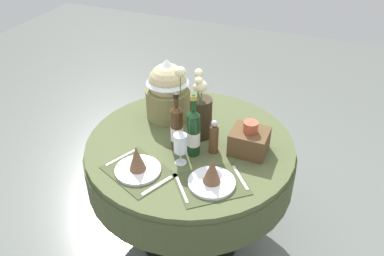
{
  "coord_description": "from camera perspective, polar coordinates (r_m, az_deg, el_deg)",
  "views": [
    {
      "loc": [
        0.71,
        -1.71,
        2.13
      ],
      "look_at": [
        0.0,
        0.03,
        0.85
      ],
      "focal_mm": 37.33,
      "sensor_mm": 36.0,
      "label": 1
    }
  ],
  "objects": [
    {
      "name": "ground",
      "position": [
        2.83,
        -0.24,
        -14.78
      ],
      "size": [
        8.0,
        8.0,
        0.0
      ],
      "primitive_type": "plane",
      "color": "slate"
    },
    {
      "name": "dining_table",
      "position": [
        2.4,
        -0.27,
        -5.01
      ],
      "size": [
        1.22,
        1.22,
        0.77
      ],
      "color": "#4C5633",
      "rests_on": "ground"
    },
    {
      "name": "place_setting_left",
      "position": [
        2.09,
        -7.8,
        -5.22
      ],
      "size": [
        0.42,
        0.38,
        0.16
      ],
      "color": "#41492B",
      "rests_on": "dining_table"
    },
    {
      "name": "place_setting_right",
      "position": [
        1.99,
        2.86,
        -7.04
      ],
      "size": [
        0.43,
        0.42,
        0.16
      ],
      "color": "#41492B",
      "rests_on": "dining_table"
    },
    {
      "name": "flower_vase",
      "position": [
        2.26,
        1.12,
        2.39
      ],
      "size": [
        0.21,
        0.16,
        0.43
      ],
      "color": "#332819",
      "rests_on": "dining_table"
    },
    {
      "name": "wine_bottle_left",
      "position": [
        2.17,
        -2.17,
        0.01
      ],
      "size": [
        0.07,
        0.07,
        0.35
      ],
      "color": "#422814",
      "rests_on": "dining_table"
    },
    {
      "name": "wine_bottle_rear",
      "position": [
        2.13,
        0.22,
        -0.65
      ],
      "size": [
        0.07,
        0.07,
        0.37
      ],
      "color": "#143819",
      "rests_on": "dining_table"
    },
    {
      "name": "wine_glass_right",
      "position": [
        2.08,
        -1.68,
        -2.3
      ],
      "size": [
        0.07,
        0.07,
        0.18
      ],
      "color": "silver",
      "rests_on": "dining_table"
    },
    {
      "name": "pepper_mill",
      "position": [
        2.18,
        3.13,
        -1.41
      ],
      "size": [
        0.05,
        0.05,
        0.21
      ],
      "color": "brown",
      "rests_on": "dining_table"
    },
    {
      "name": "gift_tub_back_left",
      "position": [
        2.44,
        -3.49,
        5.84
      ],
      "size": [
        0.28,
        0.28,
        0.39
      ],
      "color": "olive",
      "rests_on": "dining_table"
    },
    {
      "name": "woven_basket_side_right",
      "position": [
        2.21,
        8.19,
        -1.77
      ],
      "size": [
        0.2,
        0.18,
        0.19
      ],
      "color": "brown",
      "rests_on": "dining_table"
    }
  ]
}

